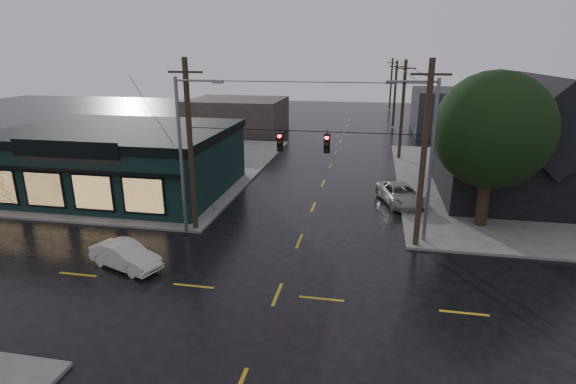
% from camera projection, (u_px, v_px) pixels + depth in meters
% --- Properties ---
extents(ground_plane, '(160.00, 160.00, 0.00)m').
position_uv_depth(ground_plane, '(277.00, 294.00, 20.19)').
color(ground_plane, black).
extents(sidewalk_nw, '(28.00, 28.00, 0.15)m').
position_uv_depth(sidewalk_nw, '(115.00, 165.00, 42.48)').
color(sidewalk_nw, '#5F5D59').
rests_on(sidewalk_nw, ground).
extents(pizza_shop, '(16.30, 12.34, 4.90)m').
position_uv_depth(pizza_shop, '(121.00, 159.00, 34.23)').
color(pizza_shop, black).
rests_on(pizza_shop, ground).
extents(ne_building, '(12.60, 11.60, 8.75)m').
position_uv_depth(ne_building, '(532.00, 138.00, 32.07)').
color(ne_building, black).
rests_on(ne_building, ground).
extents(corner_tree, '(6.87, 6.87, 9.34)m').
position_uv_depth(corner_tree, '(493.00, 130.00, 26.14)').
color(corner_tree, black).
rests_on(corner_tree, ground).
extents(utility_pole_nw, '(2.00, 0.32, 10.15)m').
position_uv_depth(utility_pole_nw, '(196.00, 230.00, 27.45)').
color(utility_pole_nw, black).
rests_on(utility_pole_nw, ground).
extents(utility_pole_ne, '(2.00, 0.32, 10.15)m').
position_uv_depth(utility_pole_ne, '(415.00, 247.00, 25.11)').
color(utility_pole_ne, black).
rests_on(utility_pole_ne, ground).
extents(utility_pole_far_a, '(2.00, 0.32, 9.65)m').
position_uv_depth(utility_pole_far_a, '(399.00, 159.00, 45.24)').
color(utility_pole_far_a, black).
rests_on(utility_pole_far_a, ground).
extents(utility_pole_far_b, '(2.00, 0.32, 9.15)m').
position_uv_depth(utility_pole_far_b, '(393.00, 127.00, 63.97)').
color(utility_pole_far_b, black).
rests_on(utility_pole_far_b, ground).
extents(utility_pole_far_c, '(2.00, 0.32, 9.15)m').
position_uv_depth(utility_pole_far_c, '(389.00, 110.00, 82.70)').
color(utility_pole_far_c, black).
rests_on(utility_pole_far_c, ground).
extents(span_signal_assembly, '(13.00, 0.48, 1.23)m').
position_uv_depth(span_signal_assembly, '(303.00, 142.00, 24.54)').
color(span_signal_assembly, black).
rests_on(span_signal_assembly, ground).
extents(streetlight_nw, '(5.40, 0.30, 9.15)m').
position_uv_depth(streetlight_nw, '(187.00, 234.00, 26.84)').
color(streetlight_nw, slate).
rests_on(streetlight_nw, ground).
extents(streetlight_ne, '(5.40, 0.30, 9.15)m').
position_uv_depth(streetlight_ne, '(423.00, 242.00, 25.68)').
color(streetlight_ne, slate).
rests_on(streetlight_ne, ground).
extents(bg_building_west, '(12.00, 10.00, 4.40)m').
position_uv_depth(bg_building_west, '(237.00, 116.00, 59.49)').
color(bg_building_west, '#342C26').
rests_on(bg_building_west, ground).
extents(bg_building_east, '(14.00, 12.00, 5.60)m').
position_uv_depth(bg_building_east, '(469.00, 112.00, 58.61)').
color(bg_building_east, '#232327').
rests_on(bg_building_east, ground).
extents(sedan_cream, '(4.21, 2.66, 1.31)m').
position_uv_depth(sedan_cream, '(125.00, 256.00, 22.51)').
color(sedan_cream, beige).
rests_on(sedan_cream, ground).
extents(suv_silver, '(3.80, 5.55, 1.41)m').
position_uv_depth(suv_silver, '(401.00, 194.00, 31.93)').
color(suv_silver, '#A1A195').
rests_on(suv_silver, ground).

